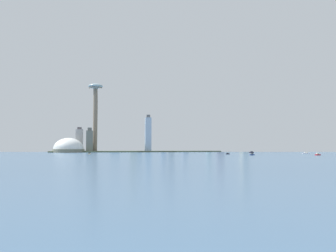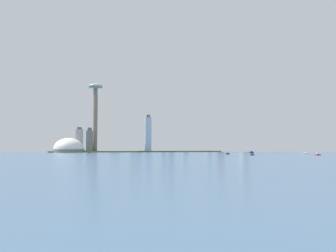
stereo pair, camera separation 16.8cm
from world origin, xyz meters
name	(u,v)px [view 1 (the left image)]	position (x,y,z in m)	size (l,w,h in m)	color
ground_plane	(256,158)	(0.00, 0.00, 0.00)	(6000.00, 6000.00, 0.00)	#3E5D7C
waterfront_pier	(178,151)	(0.00, 510.05, 1.71)	(742.99, 56.76, 3.42)	#505E42
observation_tower	(96,101)	(-247.18, 548.83, 152.51)	(44.08, 44.08, 280.84)	#7A6B59
stadium_dome	(69,149)	(-318.50, 501.60, 8.56)	(87.10, 87.10, 62.55)	slate
skyscraper_0	(79,140)	(-292.62, 547.89, 34.75)	(20.17, 27.95, 73.57)	#98999C
skyscraper_1	(243,128)	(230.88, 552.10, 78.69)	(22.78, 26.57, 157.38)	#776E5B
skyscraper_2	(185,142)	(29.96, 547.50, 30.27)	(17.22, 22.48, 76.01)	#9DA2C5
skyscraper_3	(90,141)	(-261.94, 511.34, 32.66)	(18.85, 19.48, 70.55)	slate
skyscraper_4	(114,145)	(-188.40, 607.62, 21.66)	(23.39, 15.55, 59.09)	#64909F
skyscraper_5	(220,137)	(157.42, 570.97, 46.46)	(19.93, 17.56, 92.92)	slate
skyscraper_6	(209,138)	(117.72, 575.12, 43.29)	(12.60, 18.61, 86.58)	#92B1AD
skyscraper_7	(140,138)	(-113.01, 550.53, 42.17)	(14.88, 13.34, 84.35)	#8FA5B9
skyscraper_8	(133,132)	(-128.21, 591.22, 62.89)	(20.08, 15.02, 130.36)	beige
skyscraper_9	(244,130)	(209.17, 503.40, 67.73)	(18.43, 26.11, 139.02)	beige
skyscraper_10	(164,138)	(-27.71, 597.09, 44.07)	(20.98, 24.74, 91.87)	#92A2BF
skyscraper_11	(148,134)	(-93.37, 502.96, 52.52)	(17.53, 17.97, 110.12)	#A5BBD5
skyscraper_12	(171,127)	(-19.50, 530.74, 75.43)	(19.81, 18.13, 150.86)	#AEA3A1
skyscraper_13	(117,144)	(-181.09, 567.42, 24.84)	(17.68, 20.26, 49.68)	#86A5BE
boat_0	(89,154)	(-254.48, 269.31, 1.46)	(6.11, 12.99, 4.03)	beige
boat_1	(318,154)	(172.87, 92.55, 1.72)	(11.19, 5.56, 4.76)	#AA1726
boat_2	(228,154)	(37.36, 206.31, 1.22)	(13.00, 15.59, 6.58)	black
boat_3	(252,155)	(55.44, 127.08, 1.30)	(9.61, 3.39, 3.61)	navy
boat_4	(306,153)	(222.34, 201.79, 1.64)	(17.02, 11.79, 4.52)	white
boat_5	(252,152)	(150.31, 326.83, 1.65)	(14.62, 11.53, 4.43)	black
airplane	(209,108)	(108.86, 542.38, 140.86)	(28.98, 26.90, 7.98)	#B4BAC6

